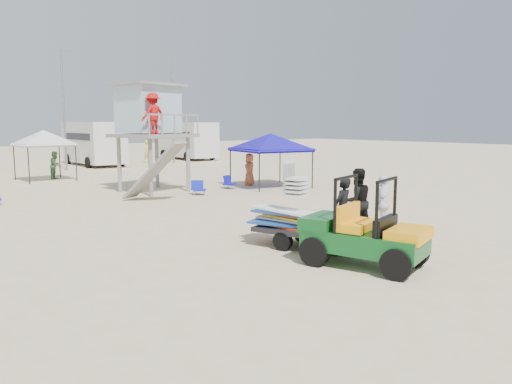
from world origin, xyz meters
TOP-DOWN VIEW (x-y plane):
  - ground at (0.00, 0.00)m, footprint 140.00×140.00m
  - utility_cart at (0.77, -0.50)m, footprint 1.99×2.81m
  - surf_trailer at (0.78, 1.83)m, footprint 1.73×2.41m
  - man_left at (2.30, 1.53)m, footprint 0.70×0.54m
  - man_mid at (3.15, 1.78)m, footprint 1.10×0.98m
  - man_right at (4.00, 1.53)m, footprint 1.03×0.85m
  - lifeguard_tower at (2.67, 13.63)m, footprint 3.61×3.61m
  - canopy_blue at (8.17, 11.63)m, footprint 3.57×3.57m
  - canopy_white_c at (0.13, 21.44)m, footprint 2.80×2.80m
  - beach_chair_b at (6.11, 12.35)m, footprint 0.70×0.77m
  - beach_chair_c at (3.83, 11.41)m, footprint 0.73×0.84m
  - rv_mid_right at (6.00, 29.99)m, footprint 2.64×7.00m
  - rv_far_right at (15.00, 31.49)m, footprint 2.64×6.60m
  - light_pole_left at (3.00, 27.00)m, footprint 0.14×0.14m
  - light_pole_right at (12.00, 28.50)m, footprint 0.14×0.14m
  - distant_beachgoers at (5.78, 20.78)m, footprint 10.46×18.11m

SIDE VIEW (x-z plane):
  - ground at x=0.00m, z-range 0.00..0.00m
  - beach_chair_b at x=6.11m, z-range -0.01..0.63m
  - beach_chair_c at x=3.83m, z-range -0.01..0.63m
  - surf_trailer at x=0.78m, z-range -0.18..1.77m
  - man_right at x=4.00m, z-range 0.00..1.65m
  - distant_beachgoers at x=5.78m, z-range -0.07..1.72m
  - man_left at x=2.30m, z-range 0.00..1.70m
  - utility_cart at x=0.77m, z-range -0.07..1.87m
  - man_mid at x=3.15m, z-range 0.00..1.88m
  - rv_far_right at x=15.00m, z-range 0.17..3.42m
  - rv_mid_right at x=6.00m, z-range 0.17..3.42m
  - canopy_blue at x=8.17m, z-range 0.98..4.03m
  - canopy_white_c at x=0.13m, z-range 1.04..4.23m
  - lifeguard_tower at x=2.67m, z-range 1.18..5.98m
  - light_pole_left at x=3.00m, z-range 0.00..8.00m
  - light_pole_right at x=12.00m, z-range 0.00..8.00m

